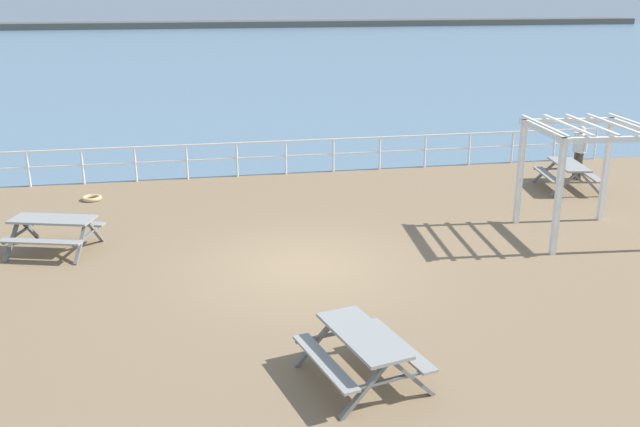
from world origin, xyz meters
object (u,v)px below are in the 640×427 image
visitor (580,149)px  lattice_pergola (587,154)px  picnic_table_near_right (568,170)px  picnic_table_near_left (363,345)px  picnic_table_mid_centre (53,226)px

visitor → lattice_pergola: lattice_pergola is taller
picnic_table_near_right → visitor: visitor is taller
visitor → lattice_pergola: bearing=-135.7°
picnic_table_near_left → picnic_table_mid_centre: (-5.38, 6.58, 0.00)m
picnic_table_near_right → lattice_pergola: (-1.85, -3.75, 1.41)m
picnic_table_near_right → visitor: size_ratio=1.23×
picnic_table_mid_centre → picnic_table_near_left: bearing=-33.9°
picnic_table_near_left → lattice_pergola: (6.64, 5.26, 1.41)m
picnic_table_near_right → picnic_table_mid_centre: (-13.87, -2.43, 0.00)m
picnic_table_mid_centre → visitor: size_ratio=1.30×
picnic_table_near_right → picnic_table_mid_centre: 14.09m
picnic_table_near_left → picnic_table_near_right: 12.39m
picnic_table_near_left → lattice_pergola: lattice_pergola is taller
picnic_table_near_right → lattice_pergola: size_ratio=0.74×
picnic_table_mid_centre → picnic_table_near_right: bearing=26.8°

